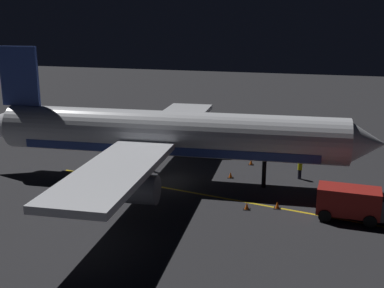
{
  "coord_description": "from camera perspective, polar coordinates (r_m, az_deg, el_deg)",
  "views": [
    {
      "loc": [
        37.18,
        13.07,
        13.73
      ],
      "look_at": [
        0.0,
        2.0,
        3.5
      ],
      "focal_mm": 44.06,
      "sensor_mm": 36.0,
      "label": 1
    }
  ],
  "objects": [
    {
      "name": "ground_plane",
      "position": [
        41.76,
        -2.64,
        -4.58
      ],
      "size": [
        180.0,
        180.0,
        0.2
      ],
      "primitive_type": "cube",
      "color": "#29292C"
    },
    {
      "name": "apron_guide_stripe",
      "position": [
        38.34,
        1.79,
        -6.21
      ],
      "size": [
        5.42,
        28.97,
        0.01
      ],
      "primitive_type": "cube",
      "rotation": [
        0.0,
        0.0,
        -0.18
      ],
      "color": "gold",
      "rests_on": "ground_plane"
    },
    {
      "name": "airliner",
      "position": [
        40.72,
        -3.52,
        1.07
      ],
      "size": [
        33.69,
        36.63,
        11.52
      ],
      "color": "white",
      "rests_on": "ground_plane"
    },
    {
      "name": "baggage_truck",
      "position": [
        35.25,
        19.41,
        -6.89
      ],
      "size": [
        2.47,
        6.14,
        2.35
      ],
      "color": "maroon",
      "rests_on": "ground_plane"
    },
    {
      "name": "catering_truck",
      "position": [
        51.61,
        2.25,
        0.79
      ],
      "size": [
        6.34,
        3.57,
        2.46
      ],
      "color": "silver",
      "rests_on": "ground_plane"
    },
    {
      "name": "ground_crew_worker",
      "position": [
        42.98,
        12.92,
        -3.0
      ],
      "size": [
        0.4,
        0.4,
        1.74
      ],
      "color": "black",
      "rests_on": "ground_plane"
    },
    {
      "name": "traffic_cone_near_left",
      "position": [
        36.22,
        10.28,
        -7.33
      ],
      "size": [
        0.5,
        0.5,
        0.55
      ],
      "color": "#EA590F",
      "rests_on": "ground_plane"
    },
    {
      "name": "traffic_cone_near_right",
      "position": [
        35.72,
        6.64,
        -7.5
      ],
      "size": [
        0.5,
        0.5,
        0.55
      ],
      "color": "#EA590F",
      "rests_on": "ground_plane"
    },
    {
      "name": "traffic_cone_under_wing",
      "position": [
        42.47,
        4.69,
        -3.78
      ],
      "size": [
        0.5,
        0.5,
        0.55
      ],
      "color": "#EA590F",
      "rests_on": "ground_plane"
    },
    {
      "name": "traffic_cone_far",
      "position": [
        46.48,
        7.16,
        -2.21
      ],
      "size": [
        0.5,
        0.5,
        0.55
      ],
      "color": "#EA590F",
      "rests_on": "ground_plane"
    }
  ]
}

